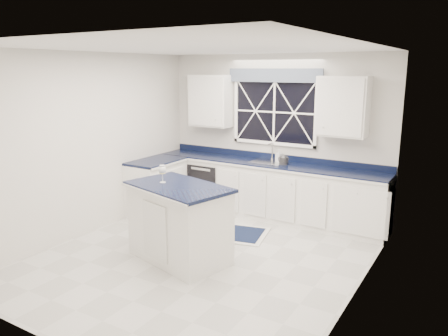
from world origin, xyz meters
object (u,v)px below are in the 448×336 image
Objects in this scene: faucet at (272,151)px; kettle at (284,160)px; wine_glass at (162,171)px; island at (179,222)px; soap_bottle at (279,155)px; dishwasher at (211,184)px.

faucet is 1.29× the size of kettle.
kettle is 1.00× the size of wine_glass.
island is 2.37m from soap_bottle.
faucet is 0.16m from soap_bottle.
wine_glass is (-0.48, -2.31, 0.07)m from faucet.
island is at bearing -83.53° from kettle.
faucet reaches higher than soap_bottle.
dishwasher is 2.72× the size of faucet.
kettle reaches higher than dishwasher.
faucet reaches higher than island.
wine_glass is (-0.26, 0.00, 0.66)m from island.
kettle is at bearing -33.23° from faucet.
island is at bearing -95.56° from faucet.
kettle is 2.26m from wine_glass.
wine_glass reaches higher than island.
soap_bottle is (0.15, -0.03, -0.05)m from faucet.
soap_bottle is at bearing 74.54° from wine_glass.
kettle is (1.41, -0.01, 0.61)m from dishwasher.
kettle is 1.11× the size of soap_bottle.
wine_glass is at bearing -73.70° from dishwasher.
kettle is at bearing 90.62° from island.
faucet reaches higher than dishwasher.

